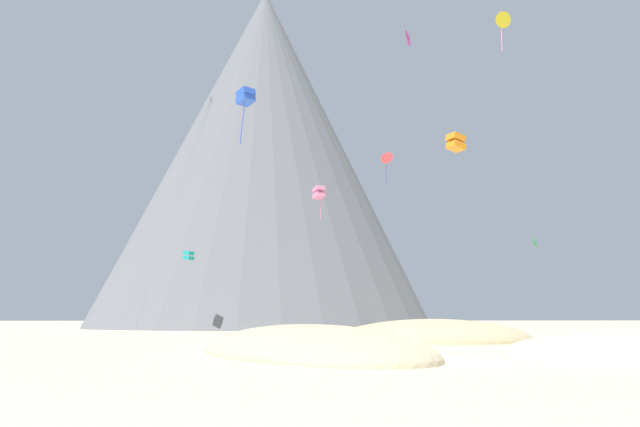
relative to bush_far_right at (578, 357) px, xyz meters
The scene contains 15 objects.
ground_plane 5.99m from the bush_far_right, 168.15° to the left, with size 400.00×400.00×0.00m, color beige.
dune_foreground_right 22.43m from the bush_far_right, 94.56° to the left, with size 16.44×11.36×3.70m, color #C6B284.
dune_midground 13.81m from the bush_far_right, 153.19° to the left, with size 20.61×10.64×3.35m, color #CCBA8E.
bush_far_right is the anchor object (origin of this frame).
bush_near_left 12.06m from the bush_far_right, 51.13° to the left, with size 1.02×1.02×0.97m, color #568442.
bush_mid_center 25.12m from the bush_far_right, 87.26° to the left, with size 1.31×1.31×0.78m, color #386633.
rock_massif 92.64m from the bush_far_right, 102.81° to the left, with size 77.46×77.46×64.67m.
kite_orange_mid 30.15m from the bush_far_right, 86.97° to the left, with size 1.77×1.72×1.57m.
kite_teal_low 60.86m from the bush_far_right, 116.30° to the left, with size 1.48×1.47×1.20m.
kite_blue_mid 38.90m from the bush_far_right, 123.24° to the left, with size 1.93×1.94×5.20m.
kite_red_mid 50.33m from the bush_far_right, 91.93° to the left, with size 1.69×1.39×3.76m.
kite_yellow_high 39.00m from the bush_far_right, 76.05° to the left, with size 1.61×0.94×3.88m.
kite_magenta_high 61.03m from the bush_far_right, 87.72° to the left, with size 1.17×2.31×2.19m.
kite_green_low 60.66m from the bush_far_right, 70.07° to the left, with size 1.14×1.71×1.59m.
kite_pink_mid 56.90m from the bush_far_right, 100.25° to the left, with size 1.76×1.80×4.54m.
Camera 1 is at (-7.65, -30.82, 2.21)m, focal length 35.63 mm.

